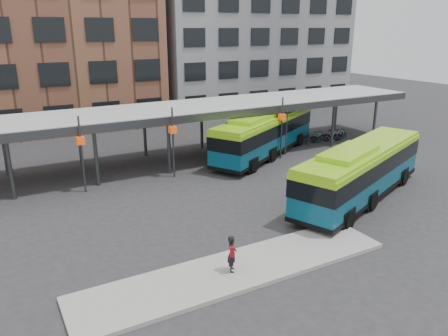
% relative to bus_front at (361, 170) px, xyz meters
% --- Properties ---
extents(ground, '(120.00, 120.00, 0.00)m').
position_rel_bus_front_xyz_m(ground, '(-5.07, -0.54, -1.80)').
color(ground, '#28282B').
rests_on(ground, ground).
extents(boarding_island, '(14.00, 3.00, 0.18)m').
position_rel_bus_front_xyz_m(boarding_island, '(-10.57, -3.54, -1.71)').
color(boarding_island, gray).
rests_on(boarding_island, ground).
extents(canopy, '(40.00, 6.53, 4.80)m').
position_rel_bus_front_xyz_m(canopy, '(-5.13, 12.33, 2.10)').
color(canopy, '#999B9E').
rests_on(canopy, ground).
extents(building_brick, '(26.00, 14.00, 22.00)m').
position_rel_bus_front_xyz_m(building_brick, '(-15.07, 31.46, 9.20)').
color(building_brick, brown).
rests_on(building_brick, ground).
extents(building_grey, '(24.00, 14.00, 20.00)m').
position_rel_bus_front_xyz_m(building_grey, '(10.93, 31.46, 8.20)').
color(building_grey, slate).
rests_on(building_grey, ground).
extents(bus_front, '(12.65, 7.11, 3.46)m').
position_rel_bus_front_xyz_m(bus_front, '(0.00, 0.00, 0.00)').
color(bus_front, navy).
rests_on(bus_front, ground).
extents(bus_rear, '(12.39, 8.63, 3.51)m').
position_rel_bus_front_xyz_m(bus_rear, '(0.29, 10.49, 0.02)').
color(bus_rear, navy).
rests_on(bus_rear, ground).
extents(pedestrian, '(0.61, 0.69, 1.59)m').
position_rel_bus_front_xyz_m(pedestrian, '(-10.88, -3.62, -0.81)').
color(pedestrian, black).
rests_on(pedestrian, boarding_island).
extents(bike_rack, '(4.70, 1.22, 1.06)m').
position_rel_bus_front_xyz_m(bike_rack, '(7.77, 11.37, -1.33)').
color(bike_rack, slate).
rests_on(bike_rack, ground).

